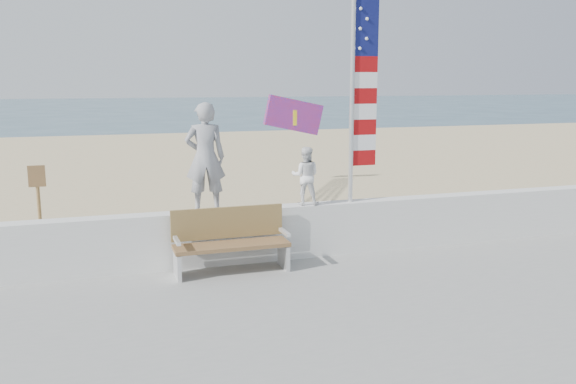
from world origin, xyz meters
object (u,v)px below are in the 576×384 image
object	(u,v)px
flag	(359,90)
adult	(205,157)
bench	(230,240)
child	(305,176)

from	to	relation	value
flag	adult	bearing A→B (deg)	179.99
flag	bench	bearing A→B (deg)	-169.12
adult	flag	bearing A→B (deg)	-173.06
adult	child	world-z (taller)	adult
adult	bench	bearing A→B (deg)	128.87
adult	child	bearing A→B (deg)	-173.06
child	bench	distance (m)	1.72
child	flag	bearing A→B (deg)	-158.02
child	flag	distance (m)	1.71
bench	flag	world-z (taller)	flag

